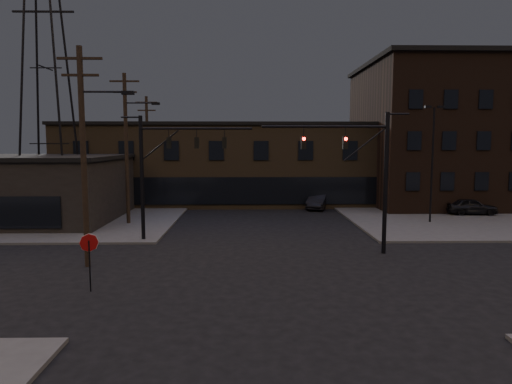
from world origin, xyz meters
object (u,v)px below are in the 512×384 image
(parked_car_lot_a, at_px, (472,206))
(car_crossing, at_px, (318,201))
(stop_sign, at_px, (89,249))
(traffic_signal_near, at_px, (366,167))
(traffic_signal_far, at_px, (162,163))
(parked_car_lot_b, at_px, (403,198))

(parked_car_lot_a, relative_size, car_crossing, 0.90)
(stop_sign, relative_size, parked_car_lot_a, 0.60)
(parked_car_lot_a, bearing_deg, traffic_signal_near, 141.01)
(parked_car_lot_a, bearing_deg, car_crossing, 74.59)
(stop_sign, height_order, parked_car_lot_a, stop_sign)
(traffic_signal_near, distance_m, parked_car_lot_a, 18.74)
(traffic_signal_far, distance_m, parked_car_lot_a, 26.93)
(parked_car_lot_b, bearing_deg, traffic_signal_far, 125.35)
(parked_car_lot_a, height_order, parked_car_lot_b, parked_car_lot_a)
(traffic_signal_near, xyz_separation_m, parked_car_lot_a, (12.72, 13.14, -4.07))
(stop_sign, bearing_deg, parked_car_lot_a, 36.96)
(stop_sign, bearing_deg, traffic_signal_near, 25.90)
(traffic_signal_far, relative_size, parked_car_lot_a, 1.93)
(traffic_signal_near, height_order, parked_car_lot_a, traffic_signal_near)
(traffic_signal_far, relative_size, stop_sign, 3.23)
(traffic_signal_near, height_order, car_crossing, traffic_signal_near)
(parked_car_lot_b, bearing_deg, traffic_signal_near, 152.56)
(car_crossing, bearing_deg, traffic_signal_far, -112.48)
(parked_car_lot_a, bearing_deg, traffic_signal_far, 116.32)
(stop_sign, distance_m, parked_car_lot_a, 32.65)
(traffic_signal_far, bearing_deg, parked_car_lot_b, 38.44)
(traffic_signal_near, xyz_separation_m, car_crossing, (0.14, 17.84, -4.17))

